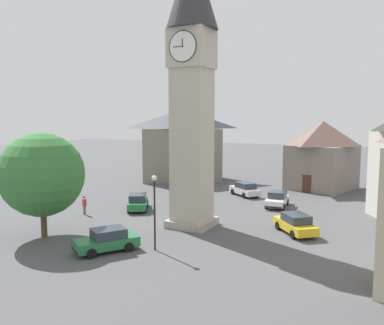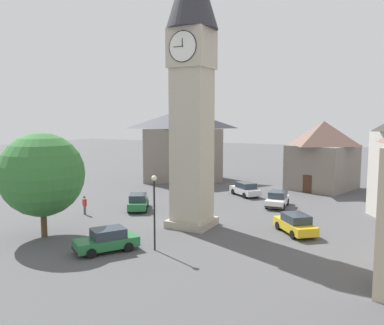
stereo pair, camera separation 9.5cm
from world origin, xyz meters
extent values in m
plane|color=#4C4C4F|center=(0.00, 0.00, 0.00)|extent=(200.00, 200.00, 0.00)
cube|color=#A59C89|center=(0.00, 0.00, 0.30)|extent=(3.35, 3.35, 0.60)
cube|color=#B7AD99|center=(0.00, 0.00, 6.56)|extent=(2.68, 2.68, 11.92)
cube|color=#B7AD99|center=(0.00, 0.00, 14.00)|extent=(3.00, 3.00, 2.95)
cylinder|color=white|center=(0.00, 1.53, 14.00)|extent=(2.25, 0.04, 2.25)
torus|color=black|center=(0.00, 1.54, 14.00)|extent=(2.31, 0.06, 2.31)
cube|color=black|center=(0.00, 1.57, 14.24)|extent=(0.05, 0.02, 0.63)
cube|color=black|center=(0.34, 1.57, 14.00)|extent=(0.86, 0.02, 0.04)
cylinder|color=white|center=(0.00, -1.53, 14.00)|extent=(2.25, 0.04, 2.25)
torus|color=black|center=(0.00, -1.54, 14.00)|extent=(2.31, 0.06, 2.31)
cube|color=gold|center=(-7.90, -1.75, 0.59)|extent=(3.96, 4.22, 0.64)
cube|color=#28333D|center=(-8.00, -1.64, 1.21)|extent=(2.55, 2.61, 0.64)
cylinder|color=black|center=(-6.49, -2.16, 0.32)|extent=(0.58, 0.63, 0.64)
cylinder|color=black|center=(-7.71, -3.20, 0.32)|extent=(0.58, 0.63, 0.64)
cylinder|color=black|center=(-8.09, -0.30, 0.32)|extent=(0.58, 0.63, 0.64)
cylinder|color=black|center=(-9.31, -1.34, 0.32)|extent=(0.58, 0.63, 0.64)
cube|color=black|center=(-6.59, -3.28, 0.37)|extent=(1.34, 1.18, 0.16)
cube|color=#236B38|center=(7.22, -2.74, 0.59)|extent=(3.56, 4.39, 0.64)
cube|color=#28333D|center=(7.14, -2.62, 1.21)|extent=(2.42, 2.60, 0.64)
cylinder|color=black|center=(8.53, -3.39, 0.32)|extent=(0.52, 0.66, 0.64)
cylinder|color=black|center=(7.16, -4.21, 0.32)|extent=(0.52, 0.66, 0.64)
cylinder|color=black|center=(7.27, -1.28, 0.32)|extent=(0.52, 0.66, 0.64)
cylinder|color=black|center=(5.90, -2.10, 0.32)|extent=(0.52, 0.66, 0.64)
cube|color=black|center=(8.25, -4.48, 0.37)|extent=(1.49, 0.96, 0.16)
cube|color=#236B38|center=(2.17, 8.05, 0.59)|extent=(3.65, 4.37, 0.64)
cube|color=#28333D|center=(2.09, 7.93, 1.21)|extent=(2.45, 2.61, 0.64)
cylinder|color=black|center=(2.17, 9.52, 0.32)|extent=(0.53, 0.66, 0.64)
cylinder|color=black|center=(3.51, 8.65, 0.32)|extent=(0.53, 0.66, 0.64)
cylinder|color=black|center=(0.83, 7.45, 0.32)|extent=(0.53, 0.66, 0.64)
cylinder|color=black|center=(2.17, 6.58, 0.32)|extent=(0.53, 0.66, 0.64)
cube|color=black|center=(3.27, 9.75, 0.37)|extent=(1.46, 1.01, 0.16)
cube|color=white|center=(-4.28, -10.04, 0.59)|extent=(2.06, 4.24, 0.64)
cube|color=#28333D|center=(-4.27, -10.19, 1.21)|extent=(1.74, 2.23, 0.64)
cylinder|color=black|center=(-5.19, -8.89, 0.32)|extent=(0.28, 0.66, 0.64)
cylinder|color=black|center=(-3.60, -8.75, 0.32)|extent=(0.28, 0.66, 0.64)
cylinder|color=black|center=(-4.97, -11.34, 0.32)|extent=(0.28, 0.66, 0.64)
cylinder|color=black|center=(-3.38, -11.20, 0.32)|extent=(0.28, 0.66, 0.64)
cube|color=black|center=(-4.47, -8.03, 0.37)|extent=(1.67, 0.27, 0.16)
cube|color=silver|center=(0.45, -13.82, 0.59)|extent=(4.27, 3.88, 0.64)
cube|color=#28333D|center=(0.33, -13.72, 1.21)|extent=(2.61, 2.53, 0.64)
cylinder|color=black|center=(1.91, -13.96, 0.32)|extent=(0.64, 0.57, 0.64)
cylinder|color=black|center=(0.91, -15.21, 0.32)|extent=(0.64, 0.57, 0.64)
cylinder|color=black|center=(-0.02, -12.43, 0.32)|extent=(0.64, 0.57, 0.64)
cylinder|color=black|center=(-1.01, -13.68, 0.32)|extent=(0.64, 0.57, 0.64)
cube|color=black|center=(2.03, -15.07, 0.37)|extent=(1.13, 1.38, 0.16)
cylinder|color=#706656|center=(10.50, 1.06, 0.41)|extent=(0.13, 0.13, 0.82)
cylinder|color=#706656|center=(10.32, 1.10, 0.41)|extent=(0.13, 0.13, 0.82)
cube|color=#D13838|center=(10.41, 1.08, 1.12)|extent=(0.40, 0.29, 0.60)
cylinder|color=#D13838|center=(10.64, 1.03, 1.07)|extent=(0.09, 0.09, 0.60)
cylinder|color=#D13838|center=(10.18, 1.13, 1.07)|extent=(0.09, 0.09, 0.60)
sphere|color=#9E7051|center=(10.41, 1.08, 1.57)|extent=(0.22, 0.22, 0.22)
sphere|color=black|center=(10.41, 1.09, 1.59)|extent=(0.20, 0.20, 0.20)
cylinder|color=brown|center=(8.36, 7.60, 1.25)|extent=(0.44, 0.44, 2.51)
sphere|color=#337033|center=(8.36, 7.60, 4.65)|extent=(6.12, 6.12, 6.12)
cube|color=slate|center=(12.11, -20.46, 3.63)|extent=(12.15, 10.47, 7.27)
pyramid|color=#383842|center=(12.11, -20.46, 8.59)|extent=(12.75, 10.99, 2.64)
cube|color=#422819|center=(10.61, -17.93, 1.05)|extent=(0.99, 0.63, 2.10)
cube|color=#422819|center=(-13.79, -8.69, 1.05)|extent=(0.65, 0.97, 2.10)
cube|color=slate|center=(-6.47, -22.48, 2.71)|extent=(8.35, 9.14, 5.42)
pyramid|color=brown|center=(-6.47, -22.48, 6.88)|extent=(8.76, 9.60, 2.92)
cube|color=#422819|center=(-5.40, -18.79, 1.05)|extent=(1.08, 0.38, 2.10)
cylinder|color=black|center=(-0.51, 6.36, 2.33)|extent=(0.12, 0.12, 4.66)
sphere|color=beige|center=(-0.51, 6.36, 4.84)|extent=(0.36, 0.36, 0.36)
camera|label=1|loc=(-14.35, 27.88, 8.77)|focal=37.04mm
camera|label=2|loc=(-14.43, 27.84, 8.77)|focal=37.04mm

